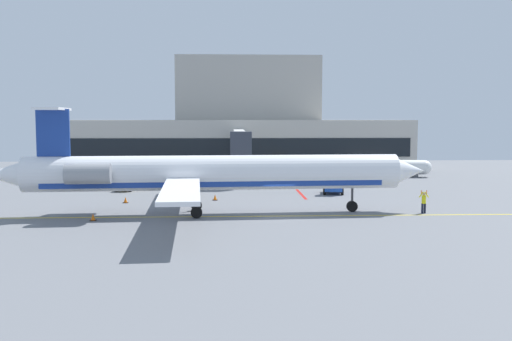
% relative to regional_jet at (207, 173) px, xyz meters
% --- Properties ---
extents(ground, '(120.00, 120.00, 0.11)m').
position_rel_regional_jet_xyz_m(ground, '(5.75, -0.93, -3.38)').
color(ground, slate).
extents(terminal_building, '(55.44, 12.99, 17.63)m').
position_rel_regional_jet_xyz_m(terminal_building, '(3.00, 45.73, 2.89)').
color(terminal_building, '#B7B2A8').
rests_on(terminal_building, ground).
extents(jet_bridge_west, '(2.40, 21.85, 6.29)m').
position_rel_regional_jet_xyz_m(jet_bridge_west, '(3.05, 27.39, 1.59)').
color(jet_bridge_west, silver).
rests_on(jet_bridge_west, ground).
extents(regional_jet, '(35.69, 28.71, 8.59)m').
position_rel_regional_jet_xyz_m(regional_jet, '(0.00, 0.00, 0.00)').
color(regional_jet, white).
rests_on(regional_jet, ground).
extents(baggage_tug, '(2.47, 3.31, 2.19)m').
position_rel_regional_jet_xyz_m(baggage_tug, '(12.43, 12.03, -2.35)').
color(baggage_tug, '#1E4CB2').
rests_on(baggage_tug, ground).
extents(pushback_tractor, '(3.16, 3.19, 2.22)m').
position_rel_regional_jet_xyz_m(pushback_tractor, '(9.33, 28.98, -2.35)').
color(pushback_tractor, '#E5B20C').
rests_on(pushback_tractor, ground).
extents(belt_loader, '(1.82, 3.74, 2.14)m').
position_rel_regional_jet_xyz_m(belt_loader, '(-9.45, 16.52, -2.37)').
color(belt_loader, '#E5B20C').
rests_on(belt_loader, ground).
extents(fuel_tank, '(8.10, 2.77, 2.26)m').
position_rel_regional_jet_xyz_m(fuel_tank, '(24.46, 28.98, -2.05)').
color(fuel_tank, white).
rests_on(fuel_tank, ground).
extents(marshaller, '(0.83, 0.34, 1.90)m').
position_rel_regional_jet_xyz_m(marshaller, '(17.66, -0.36, -2.36)').
color(marshaller, '#191E33').
rests_on(marshaller, ground).
extents(safety_cone_alpha, '(0.47, 0.47, 0.55)m').
position_rel_regional_jet_xyz_m(safety_cone_alpha, '(-8.59, -2.62, -3.08)').
color(safety_cone_alpha, orange).
rests_on(safety_cone_alpha, ground).
extents(safety_cone_bravo, '(0.47, 0.47, 0.55)m').
position_rel_regional_jet_xyz_m(safety_cone_bravo, '(0.39, 7.97, -3.08)').
color(safety_cone_bravo, orange).
rests_on(safety_cone_bravo, ground).
extents(safety_cone_charlie, '(0.47, 0.47, 0.55)m').
position_rel_regional_jet_xyz_m(safety_cone_charlie, '(-7.81, 6.63, -3.08)').
color(safety_cone_charlie, orange).
rests_on(safety_cone_charlie, ground).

